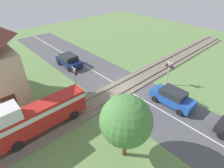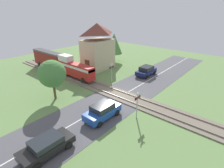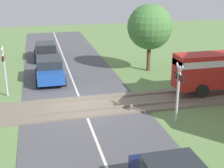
{
  "view_description": "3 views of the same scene",
  "coord_description": "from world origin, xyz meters",
  "px_view_note": "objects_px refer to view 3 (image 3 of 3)",
  "views": [
    {
      "loc": [
        -10.63,
        11.35,
        10.65
      ],
      "look_at": [
        0.0,
        1.57,
        1.2
      ],
      "focal_mm": 28.0,
      "sensor_mm": 36.0,
      "label": 1
    },
    {
      "loc": [
        -15.59,
        -11.66,
        10.09
      ],
      "look_at": [
        0.0,
        1.57,
        1.2
      ],
      "focal_mm": 28.0,
      "sensor_mm": 36.0,
      "label": 2
    },
    {
      "loc": [
        15.07,
        -2.11,
        6.56
      ],
      "look_at": [
        0.0,
        1.57,
        1.2
      ],
      "focal_mm": 50.0,
      "sensor_mm": 36.0,
      "label": 3
    }
  ],
  "objects_px": {
    "car_near_crossing": "(50,69)",
    "crossing_signal_west_approach": "(4,65)",
    "car_behind_queue": "(46,50)",
    "crossing_signal_east_approach": "(178,86)"
  },
  "relations": [
    {
      "from": "car_near_crossing",
      "to": "car_behind_queue",
      "type": "xyz_separation_m",
      "value": [
        -6.07,
        0.0,
        -0.1
      ]
    },
    {
      "from": "crossing_signal_west_approach",
      "to": "crossing_signal_east_approach",
      "type": "distance_m",
      "value": 9.74
    },
    {
      "from": "car_behind_queue",
      "to": "crossing_signal_west_approach",
      "type": "xyz_separation_m",
      "value": [
        8.28,
        -2.56,
        1.14
      ]
    },
    {
      "from": "car_behind_queue",
      "to": "crossing_signal_east_approach",
      "type": "bearing_deg",
      "value": 21.47
    },
    {
      "from": "car_near_crossing",
      "to": "crossing_signal_east_approach",
      "type": "relative_size",
      "value": 1.38
    },
    {
      "from": "crossing_signal_west_approach",
      "to": "crossing_signal_east_approach",
      "type": "height_order",
      "value": "same"
    },
    {
      "from": "car_near_crossing",
      "to": "crossing_signal_east_approach",
      "type": "bearing_deg",
      "value": 35.02
    },
    {
      "from": "car_near_crossing",
      "to": "car_behind_queue",
      "type": "bearing_deg",
      "value": 180.0
    },
    {
      "from": "car_near_crossing",
      "to": "crossing_signal_west_approach",
      "type": "xyz_separation_m",
      "value": [
        2.21,
        -2.56,
        1.05
      ]
    },
    {
      "from": "crossing_signal_west_approach",
      "to": "crossing_signal_east_approach",
      "type": "xyz_separation_m",
      "value": [
        5.56,
        8.0,
        0.0
      ]
    }
  ]
}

